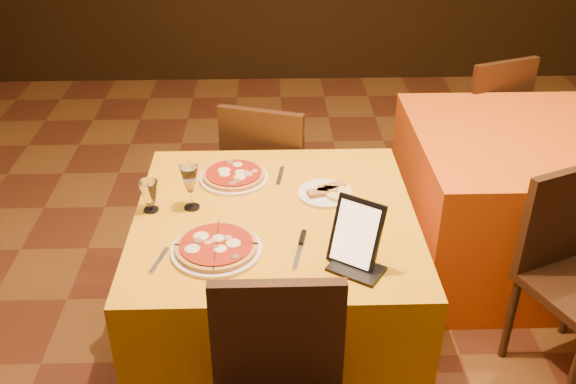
{
  "coord_description": "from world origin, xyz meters",
  "views": [
    {
      "loc": [
        -0.09,
        -2.08,
        2.11
      ],
      "look_at": [
        -0.03,
        0.01,
        0.86
      ],
      "focal_mm": 40.0,
      "sensor_mm": 36.0,
      "label": 1
    }
  ],
  "objects_px": {
    "tablet": "(356,233)",
    "side_table": "(515,200)",
    "main_table": "(276,288)",
    "chair_side_far": "(475,123)",
    "pizza_far": "(234,176)",
    "wine_glass": "(190,187)",
    "pizza_near": "(216,248)",
    "water_glass": "(150,196)",
    "chair_main_far": "(274,176)"
  },
  "relations": [
    {
      "from": "chair_main_far",
      "to": "side_table",
      "type": "bearing_deg",
      "value": -168.63
    },
    {
      "from": "pizza_far",
      "to": "wine_glass",
      "type": "bearing_deg",
      "value": -124.97
    },
    {
      "from": "chair_side_far",
      "to": "pizza_far",
      "type": "xyz_separation_m",
      "value": [
        -1.42,
        -1.19,
        0.31
      ]
    },
    {
      "from": "main_table",
      "to": "wine_glass",
      "type": "bearing_deg",
      "value": 170.84
    },
    {
      "from": "chair_main_far",
      "to": "water_glass",
      "type": "xyz_separation_m",
      "value": [
        -0.49,
        -0.79,
        0.36
      ]
    },
    {
      "from": "pizza_far",
      "to": "tablet",
      "type": "relative_size",
      "value": 1.21
    },
    {
      "from": "side_table",
      "to": "pizza_near",
      "type": "xyz_separation_m",
      "value": [
        -1.46,
        -0.92,
        0.39
      ]
    },
    {
      "from": "pizza_near",
      "to": "tablet",
      "type": "xyz_separation_m",
      "value": [
        0.49,
        -0.07,
        0.1
      ]
    },
    {
      "from": "water_glass",
      "to": "pizza_near",
      "type": "bearing_deg",
      "value": -45.72
    },
    {
      "from": "chair_side_far",
      "to": "pizza_far",
      "type": "relative_size",
      "value": 3.09
    },
    {
      "from": "chair_main_far",
      "to": "water_glass",
      "type": "distance_m",
      "value": 1.0
    },
    {
      "from": "pizza_far",
      "to": "water_glass",
      "type": "height_order",
      "value": "water_glass"
    },
    {
      "from": "wine_glass",
      "to": "chair_main_far",
      "type": "bearing_deg",
      "value": 66.9
    },
    {
      "from": "main_table",
      "to": "water_glass",
      "type": "bearing_deg",
      "value": 175.45
    },
    {
      "from": "pizza_far",
      "to": "wine_glass",
      "type": "distance_m",
      "value": 0.28
    },
    {
      "from": "wine_glass",
      "to": "tablet",
      "type": "height_order",
      "value": "tablet"
    },
    {
      "from": "water_glass",
      "to": "wine_glass",
      "type": "bearing_deg",
      "value": 5.1
    },
    {
      "from": "chair_side_far",
      "to": "tablet",
      "type": "height_order",
      "value": "tablet"
    },
    {
      "from": "side_table",
      "to": "pizza_near",
      "type": "relative_size",
      "value": 3.35
    },
    {
      "from": "side_table",
      "to": "chair_main_far",
      "type": "xyz_separation_m",
      "value": [
        -1.25,
        0.15,
        0.08
      ]
    },
    {
      "from": "chair_main_far",
      "to": "water_glass",
      "type": "relative_size",
      "value": 7.0
    },
    {
      "from": "tablet",
      "to": "main_table",
      "type": "bearing_deg",
      "value": 164.41
    },
    {
      "from": "pizza_near",
      "to": "water_glass",
      "type": "relative_size",
      "value": 2.53
    },
    {
      "from": "side_table",
      "to": "tablet",
      "type": "distance_m",
      "value": 1.48
    },
    {
      "from": "pizza_near",
      "to": "tablet",
      "type": "distance_m",
      "value": 0.5
    },
    {
      "from": "pizza_near",
      "to": "wine_glass",
      "type": "relative_size",
      "value": 1.73
    },
    {
      "from": "chair_main_far",
      "to": "pizza_near",
      "type": "distance_m",
      "value": 1.14
    },
    {
      "from": "wine_glass",
      "to": "pizza_far",
      "type": "bearing_deg",
      "value": 55.03
    },
    {
      "from": "side_table",
      "to": "pizza_far",
      "type": "bearing_deg",
      "value": -164.28
    },
    {
      "from": "side_table",
      "to": "tablet",
      "type": "bearing_deg",
      "value": -134.39
    },
    {
      "from": "chair_side_far",
      "to": "pizza_far",
      "type": "bearing_deg",
      "value": 19.48
    },
    {
      "from": "chair_side_far",
      "to": "main_table",
      "type": "bearing_deg",
      "value": 29.15
    },
    {
      "from": "main_table",
      "to": "side_table",
      "type": "bearing_deg",
      "value": 28.46
    },
    {
      "from": "tablet",
      "to": "side_table",
      "type": "bearing_deg",
      "value": 79.4
    },
    {
      "from": "tablet",
      "to": "water_glass",
      "type": "bearing_deg",
      "value": -171.35
    },
    {
      "from": "chair_main_far",
      "to": "chair_side_far",
      "type": "xyz_separation_m",
      "value": [
        1.25,
        0.64,
        0.0
      ]
    },
    {
      "from": "main_table",
      "to": "side_table",
      "type": "height_order",
      "value": "same"
    },
    {
      "from": "main_table",
      "to": "chair_side_far",
      "type": "height_order",
      "value": "chair_side_far"
    },
    {
      "from": "side_table",
      "to": "pizza_far",
      "type": "relative_size",
      "value": 3.73
    },
    {
      "from": "main_table",
      "to": "chair_main_far",
      "type": "height_order",
      "value": "chair_main_far"
    },
    {
      "from": "side_table",
      "to": "tablet",
      "type": "xyz_separation_m",
      "value": [
        -0.98,
        -1.0,
        0.49
      ]
    },
    {
      "from": "side_table",
      "to": "pizza_near",
      "type": "distance_m",
      "value": 1.77
    },
    {
      "from": "main_table",
      "to": "tablet",
      "type": "xyz_separation_m",
      "value": [
        0.27,
        -0.32,
        0.49
      ]
    },
    {
      "from": "chair_side_far",
      "to": "tablet",
      "type": "distance_m",
      "value": 2.08
    },
    {
      "from": "pizza_near",
      "to": "wine_glass",
      "type": "xyz_separation_m",
      "value": [
        -0.12,
        0.3,
        0.08
      ]
    },
    {
      "from": "pizza_near",
      "to": "wine_glass",
      "type": "bearing_deg",
      "value": 111.47
    },
    {
      "from": "chair_main_far",
      "to": "tablet",
      "type": "xyz_separation_m",
      "value": [
        0.27,
        -1.15,
        0.41
      ]
    },
    {
      "from": "wine_glass",
      "to": "tablet",
      "type": "bearing_deg",
      "value": -31.67
    },
    {
      "from": "tablet",
      "to": "pizza_far",
      "type": "bearing_deg",
      "value": 160.68
    },
    {
      "from": "pizza_near",
      "to": "pizza_far",
      "type": "height_order",
      "value": "same"
    }
  ]
}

